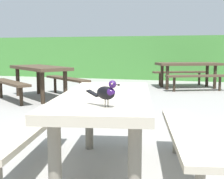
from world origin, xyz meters
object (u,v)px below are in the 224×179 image
Objects in this scene: picnic_table_mid_left at (40,74)px; picnic_table_mid_right at (188,69)px; bird_grackle at (107,92)px; picnic_table_foreground at (106,114)px.

picnic_table_mid_left is 4.31m from picnic_table_mid_right.
picnic_table_foreground is at bearing 108.15° from bird_grackle.
picnic_table_foreground is 7.42× the size of bird_grackle.
bird_grackle is 5.19m from picnic_table_mid_left.
picnic_table_foreground and picnic_table_mid_left have the same top height.
picnic_table_mid_right is (3.20, 2.88, 0.00)m from picnic_table_mid_left.
picnic_table_mid_left is (-2.73, 3.68, 0.00)m from picnic_table_foreground.
picnic_table_foreground is 0.90× the size of picnic_table_mid_right.
picnic_table_mid_left is at bearing 126.59° from picnic_table_foreground.
picnic_table_mid_left is 1.07× the size of picnic_table_mid_right.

